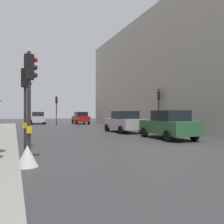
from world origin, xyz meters
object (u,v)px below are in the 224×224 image
object	(u,v)px
traffic_light_near_left	(30,85)
traffic_light_far_median	(56,105)
car_green_estate	(168,125)
traffic_light_near_right	(26,92)
car_red_sedan	(81,118)
car_white_compact	(38,118)
traffic_light_mid_street	(159,102)
car_silver_hatchback	(124,122)
warning_sign_triangle	(27,156)

from	to	relation	value
traffic_light_near_left	traffic_light_far_median	world-z (taller)	traffic_light_far_median
car_green_estate	traffic_light_near_right	bearing A→B (deg)	-174.41
car_red_sedan	car_white_compact	world-z (taller)	same
traffic_light_far_median	car_red_sedan	xyz separation A→B (m)	(3.95, 2.56, -1.77)
traffic_light_far_median	car_white_compact	bearing A→B (deg)	111.71
traffic_light_mid_street	car_silver_hatchback	xyz separation A→B (m)	(-3.24, 0.29, -1.68)
car_red_sedan	car_white_compact	distance (m)	6.29
traffic_light_near_left	warning_sign_triangle	world-z (taller)	traffic_light_near_left
car_white_compact	warning_sign_triangle	world-z (taller)	car_white_compact
traffic_light_near_right	traffic_light_far_median	bearing A→B (deg)	76.76
traffic_light_far_median	car_red_sedan	bearing A→B (deg)	32.97
car_silver_hatchback	warning_sign_triangle	distance (m)	12.72
traffic_light_near_right	car_silver_hatchback	size ratio (longest dim) A/B	0.87
traffic_light_mid_street	car_green_estate	world-z (taller)	traffic_light_mid_street
car_silver_hatchback	warning_sign_triangle	bearing A→B (deg)	-128.96
traffic_light_near_right	traffic_light_mid_street	size ratio (longest dim) A/B	0.99
traffic_light_far_median	traffic_light_mid_street	size ratio (longest dim) A/B	1.03
car_red_sedan	warning_sign_triangle	xyz separation A→B (m)	(-8.69, -25.89, -0.55)
car_red_sedan	car_silver_hatchback	size ratio (longest dim) A/B	1.00
traffic_light_near_left	traffic_light_mid_street	size ratio (longest dim) A/B	0.99
traffic_light_mid_street	warning_sign_triangle	world-z (taller)	traffic_light_mid_street
car_silver_hatchback	traffic_light_near_left	bearing A→B (deg)	-131.19
car_silver_hatchback	car_green_estate	distance (m)	5.41
traffic_light_mid_street	traffic_light_near_right	bearing A→B (deg)	-151.97
traffic_light_far_median	car_silver_hatchback	distance (m)	13.95
warning_sign_triangle	car_silver_hatchback	bearing A→B (deg)	51.04
car_red_sedan	car_silver_hatchback	world-z (taller)	same
traffic_light_far_median	traffic_light_near_right	size ratio (longest dim) A/B	1.04
car_red_sedan	warning_sign_triangle	bearing A→B (deg)	-108.55
traffic_light_mid_street	car_silver_hatchback	bearing A→B (deg)	174.93
traffic_light_far_median	car_green_estate	world-z (taller)	traffic_light_far_median
traffic_light_far_median	car_white_compact	world-z (taller)	traffic_light_far_median
car_red_sedan	warning_sign_triangle	world-z (taller)	car_red_sedan
traffic_light_near_left	warning_sign_triangle	size ratio (longest dim) A/B	5.63
traffic_light_near_left	traffic_light_near_right	size ratio (longest dim) A/B	0.99
traffic_light_far_median	traffic_light_near_right	world-z (taller)	traffic_light_far_median
car_red_sedan	traffic_light_near_left	bearing A→B (deg)	-108.92
traffic_light_near_left	traffic_light_mid_street	distance (m)	14.12
traffic_light_near_left	warning_sign_triangle	bearing A→B (deg)	-97.57
traffic_light_near_right	warning_sign_triangle	xyz separation A→B (m)	(-0.12, -3.67, -2.22)
traffic_light_far_median	traffic_light_near_right	xyz separation A→B (m)	(-4.62, -19.65, -0.10)
car_red_sedan	warning_sign_triangle	distance (m)	27.32
traffic_light_near_right	car_green_estate	distance (m)	8.52
traffic_light_mid_street	car_green_estate	distance (m)	6.06
car_silver_hatchback	car_white_compact	bearing A→B (deg)	105.80
car_silver_hatchback	traffic_light_far_median	bearing A→B (deg)	103.58
traffic_light_near_left	traffic_light_near_right	bearing A→B (deg)	90.04
traffic_light_near_right	car_silver_hatchback	bearing A→B (deg)	38.25
traffic_light_far_median	car_green_estate	xyz separation A→B (m)	(3.69, -18.84, -1.77)
traffic_light_near_right	car_green_estate	bearing A→B (deg)	5.59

